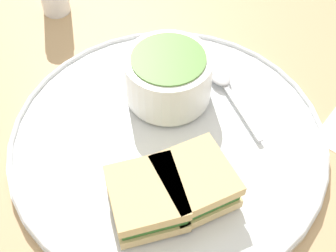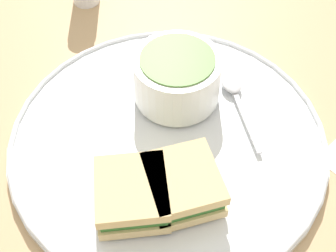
{
  "view_description": "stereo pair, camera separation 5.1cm",
  "coord_description": "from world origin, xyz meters",
  "views": [
    {
      "loc": [
        -0.21,
        0.24,
        0.44
      ],
      "look_at": [
        0.0,
        0.0,
        0.03
      ],
      "focal_mm": 50.0,
      "sensor_mm": 36.0,
      "label": 1
    },
    {
      "loc": [
        -0.25,
        0.2,
        0.44
      ],
      "look_at": [
        0.0,
        0.0,
        0.03
      ],
      "focal_mm": 50.0,
      "sensor_mm": 36.0,
      "label": 2
    }
  ],
  "objects": [
    {
      "name": "spoon",
      "position": [
        0.0,
        -0.1,
        0.02
      ],
      "size": [
        0.12,
        0.07,
        0.01
      ],
      "rotation": [
        0.0,
        0.0,
        5.82
      ],
      "color": "silver",
      "rests_on": "plate"
    },
    {
      "name": "soup_bowl",
      "position": [
        0.04,
        -0.05,
        0.05
      ],
      "size": [
        0.1,
        0.1,
        0.06
      ],
      "color": "white",
      "rests_on": "plate"
    },
    {
      "name": "ground_plane",
      "position": [
        0.0,
        0.0,
        0.0
      ],
      "size": [
        2.4,
        2.4,
        0.0
      ],
      "primitive_type": "plane",
      "color": "tan"
    },
    {
      "name": "plate",
      "position": [
        0.0,
        0.0,
        0.01
      ],
      "size": [
        0.36,
        0.36,
        0.02
      ],
      "color": "white",
      "rests_on": "ground_plane"
    },
    {
      "name": "sandwich_half_near",
      "position": [
        -0.05,
        0.08,
        0.04
      ],
      "size": [
        0.1,
        0.1,
        0.04
      ],
      "rotation": [
        0.0,
        0.0,
        2.57
      ],
      "color": "#DBBC7F",
      "rests_on": "plate"
    },
    {
      "name": "sandwich_half_far",
      "position": [
        -0.07,
        0.04,
        0.04
      ],
      "size": [
        0.1,
        0.09,
        0.04
      ],
      "rotation": [
        0.0,
        0.0,
        2.75
      ],
      "color": "#DBBC7F",
      "rests_on": "plate"
    }
  ]
}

